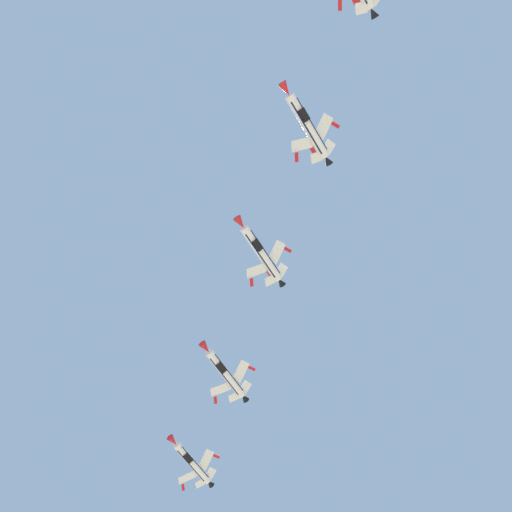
% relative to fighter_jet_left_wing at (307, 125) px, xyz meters
% --- Properties ---
extents(fighter_jet_left_wing, '(9.05, 15.89, 5.57)m').
position_rel_fighter_jet_left_wing_xyz_m(fighter_jet_left_wing, '(0.00, 0.00, 0.00)').
color(fighter_jet_left_wing, white).
extents(fighter_jet_right_wing, '(8.94, 15.89, 5.76)m').
position_rel_fighter_jet_left_wing_xyz_m(fighter_jet_right_wing, '(-21.38, 12.01, 0.11)').
color(fighter_jet_right_wing, white).
extents(fighter_jet_left_outer, '(9.44, 15.89, 5.31)m').
position_rel_fighter_jet_left_wing_xyz_m(fighter_jet_left_outer, '(-43.37, 25.62, -2.02)').
color(fighter_jet_left_outer, white).
extents(fighter_jet_right_outer, '(9.26, 15.89, 5.42)m').
position_rel_fighter_jet_left_wing_xyz_m(fighter_jet_right_outer, '(-65.47, 38.12, -0.60)').
color(fighter_jet_right_outer, white).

